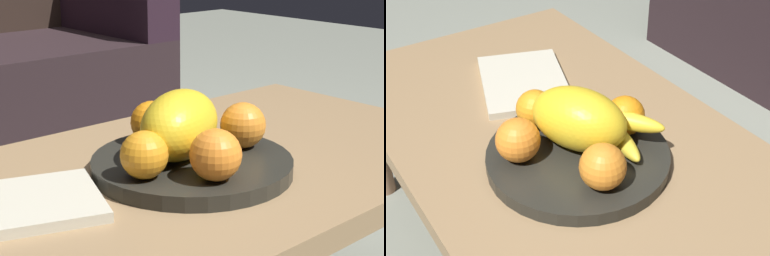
{
  "view_description": "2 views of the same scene",
  "coord_description": "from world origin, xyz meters",
  "views": [
    {
      "loc": [
        -0.63,
        -0.76,
        0.76
      ],
      "look_at": [
        0.02,
        -0.03,
        0.46
      ],
      "focal_mm": 59.89,
      "sensor_mm": 36.0,
      "label": 1
    },
    {
      "loc": [
        0.67,
        -0.45,
        1.0
      ],
      "look_at": [
        0.02,
        -0.03,
        0.46
      ],
      "focal_mm": 51.17,
      "sensor_mm": 36.0,
      "label": 2
    }
  ],
  "objects": [
    {
      "name": "coffee_table",
      "position": [
        0.0,
        0.0,
        0.34
      ],
      "size": [
        1.21,
        0.61,
        0.38
      ],
      "color": "#90714D",
      "rests_on": "ground_plane"
    },
    {
      "name": "fruit_bowl",
      "position": [
        0.02,
        -0.03,
        0.4
      ],
      "size": [
        0.33,
        0.33,
        0.03
      ],
      "primitive_type": "cylinder",
      "color": "black",
      "rests_on": "coffee_table"
    },
    {
      "name": "melon_large_front",
      "position": [
        0.01,
        -0.01,
        0.46
      ],
      "size": [
        0.21,
        0.18,
        0.11
      ],
      "primitive_type": "ellipsoid",
      "rotation": [
        0.0,
        0.0,
        0.47
      ],
      "color": "yellow",
      "rests_on": "fruit_bowl"
    },
    {
      "name": "orange_front",
      "position": [
        0.12,
        -0.04,
        0.45
      ],
      "size": [
        0.08,
        0.08,
        0.08
      ],
      "primitive_type": "sphere",
      "color": "orange",
      "rests_on": "fruit_bowl"
    },
    {
      "name": "orange_left",
      "position": [
        0.02,
        0.08,
        0.44
      ],
      "size": [
        0.07,
        0.07,
        0.07
      ],
      "primitive_type": "sphere",
      "color": "orange",
      "rests_on": "fruit_bowl"
    },
    {
      "name": "orange_right",
      "position": [
        -0.09,
        -0.05,
        0.44
      ],
      "size": [
        0.07,
        0.07,
        0.07
      ],
      "primitive_type": "sphere",
      "color": "orange",
      "rests_on": "fruit_bowl"
    },
    {
      "name": "orange_back",
      "position": [
        -0.02,
        -0.12,
        0.45
      ],
      "size": [
        0.08,
        0.08,
        0.08
      ],
      "primitive_type": "sphere",
      "color": "orange",
      "rests_on": "fruit_bowl"
    },
    {
      "name": "banana_bunch",
      "position": [
        0.04,
        0.05,
        0.43
      ],
      "size": [
        0.16,
        0.15,
        0.06
      ],
      "color": "yellow",
      "rests_on": "fruit_bowl"
    },
    {
      "name": "magazine",
      "position": [
        -0.27,
        0.03,
        0.39
      ],
      "size": [
        0.3,
        0.25,
        0.02
      ],
      "primitive_type": "cube",
      "rotation": [
        0.0,
        0.0,
        -0.35
      ],
      "color": "beige",
      "rests_on": "coffee_table"
    }
  ]
}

